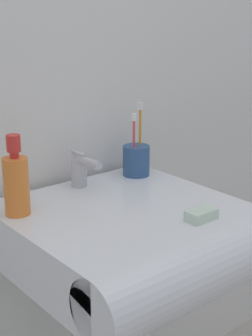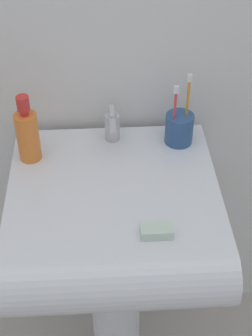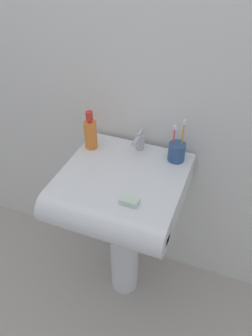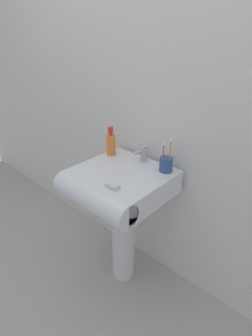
% 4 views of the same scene
% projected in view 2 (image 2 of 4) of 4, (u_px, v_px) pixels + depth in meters
% --- Properties ---
extents(sink_pedestal, '(0.15, 0.15, 0.70)m').
position_uv_depth(sink_pedestal, '(116.00, 301.00, 1.59)').
color(sink_pedestal, white).
rests_on(sink_pedestal, ground).
extents(sink_basin, '(0.52, 0.55, 0.14)m').
position_uv_depth(sink_basin, '(114.00, 220.00, 1.28)').
color(sink_basin, white).
rests_on(sink_basin, sink_pedestal).
extents(faucet, '(0.04, 0.12, 0.09)m').
position_uv_depth(faucet, '(112.00, 126.00, 1.38)').
color(faucet, '#B7B7BC').
rests_on(faucet, sink_basin).
extents(toothbrush_cup, '(0.08, 0.08, 0.20)m').
position_uv_depth(toothbrush_cup, '(179.00, 128.00, 1.38)').
color(toothbrush_cup, '#2D5184').
rests_on(toothbrush_cup, sink_basin).
extents(soap_bottle, '(0.06, 0.06, 0.19)m').
position_uv_depth(soap_bottle, '(28.00, 134.00, 1.31)').
color(soap_bottle, orange).
rests_on(soap_bottle, sink_basin).
extents(bar_soap, '(0.07, 0.04, 0.02)m').
position_uv_depth(bar_soap, '(157.00, 231.00, 1.14)').
color(bar_soap, silver).
rests_on(bar_soap, sink_basin).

